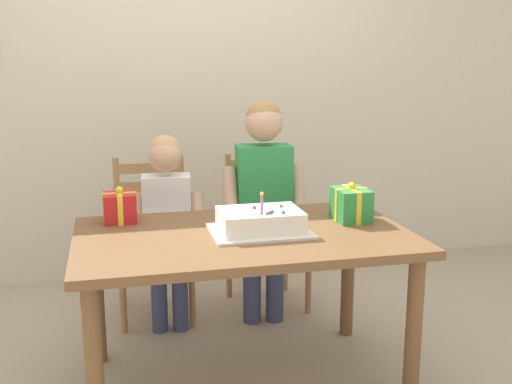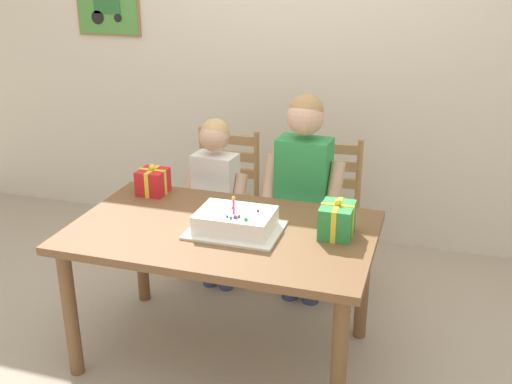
{
  "view_description": "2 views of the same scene",
  "coord_description": "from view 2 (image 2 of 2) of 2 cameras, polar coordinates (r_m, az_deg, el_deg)",
  "views": [
    {
      "loc": [
        -0.56,
        -2.56,
        1.49
      ],
      "look_at": [
        0.12,
        0.24,
        0.86
      ],
      "focal_mm": 42.99,
      "sensor_mm": 36.0,
      "label": 1
    },
    {
      "loc": [
        0.95,
        -2.51,
        1.97
      ],
      "look_at": [
        0.14,
        0.12,
        0.89
      ],
      "focal_mm": 42.48,
      "sensor_mm": 36.0,
      "label": 2
    }
  ],
  "objects": [
    {
      "name": "child_older",
      "position": [
        3.44,
        4.49,
        1.0
      ],
      "size": [
        0.47,
        0.27,
        1.27
      ],
      "color": "#38426B",
      "rests_on": "ground"
    },
    {
      "name": "gift_box_red_large",
      "position": [
        2.88,
        7.63,
        -2.63
      ],
      "size": [
        0.16,
        0.2,
        0.19
      ],
      "color": "#2D8E42",
      "rests_on": "dining_table"
    },
    {
      "name": "chair_right",
      "position": [
        3.79,
        6.45,
        -2.1
      ],
      "size": [
        0.45,
        0.45,
        0.92
      ],
      "color": "#A87A4C",
      "rests_on": "ground"
    },
    {
      "name": "back_wall",
      "position": [
        4.31,
        4.28,
        12.42
      ],
      "size": [
        6.4,
        0.11,
        2.6
      ],
      "color": "beige",
      "rests_on": "ground"
    },
    {
      "name": "child_younger",
      "position": [
        3.63,
        -3.82,
        0.28
      ],
      "size": [
        0.41,
        0.24,
        1.1
      ],
      "color": "#38426B",
      "rests_on": "ground"
    },
    {
      "name": "ground_plane",
      "position": [
        3.33,
        -2.95,
        -14.87
      ],
      "size": [
        20.0,
        20.0,
        0.0
      ],
      "primitive_type": "plane",
      "color": "tan"
    },
    {
      "name": "dining_table",
      "position": [
        3.0,
        -3.17,
        -5.04
      ],
      "size": [
        1.48,
        0.9,
        0.73
      ],
      "color": "brown",
      "rests_on": "ground"
    },
    {
      "name": "chair_left",
      "position": [
        3.96,
        -3.19,
        -0.95
      ],
      "size": [
        0.42,
        0.42,
        0.92
      ],
      "color": "#A87A4C",
      "rests_on": "ground"
    },
    {
      "name": "birthday_cake",
      "position": [
        2.91,
        -1.95,
        -2.82
      ],
      "size": [
        0.44,
        0.34,
        0.19
      ],
      "color": "white",
      "rests_on": "dining_table"
    },
    {
      "name": "gift_box_beside_cake",
      "position": [
        3.41,
        -9.68,
        0.98
      ],
      "size": [
        0.16,
        0.16,
        0.17
      ],
      "color": "red",
      "rests_on": "dining_table"
    }
  ]
}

